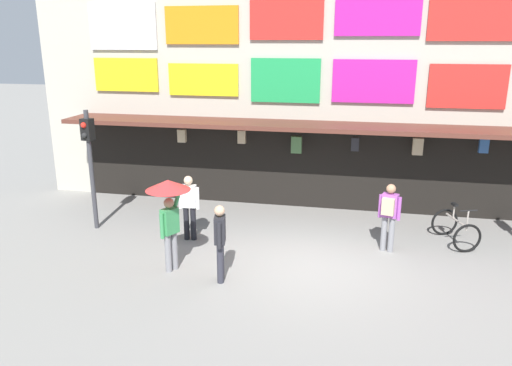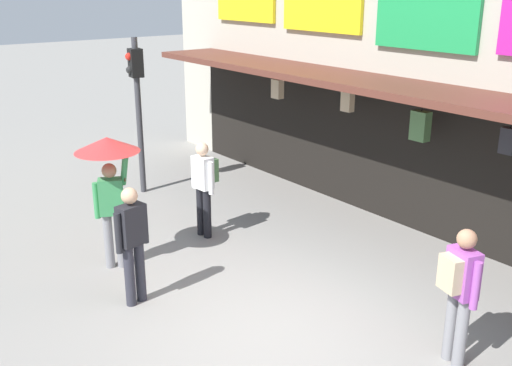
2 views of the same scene
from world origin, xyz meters
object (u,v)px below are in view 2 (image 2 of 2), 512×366
Objects in this scene: pedestrian_in_yellow at (204,182)px; pedestrian_with_umbrella at (109,166)px; pedestrian_in_blue at (132,239)px; pedestrian_in_purple at (459,287)px; traffic_light_near at (137,91)px.

pedestrian_with_umbrella is (0.18, -1.77, 0.66)m from pedestrian_in_yellow.
pedestrian_in_blue and pedestrian_in_purple have the same top height.
pedestrian_in_yellow is 1.00× the size of pedestrian_in_purple.
pedestrian_with_umbrella reaches higher than pedestrian_in_purple.
pedestrian_in_blue is (4.13, -2.23, -1.19)m from traffic_light_near.
traffic_light_near is at bearing -179.70° from pedestrian_in_purple.
traffic_light_near is 4.84m from pedestrian_in_blue.
pedestrian_with_umbrella reaches higher than pedestrian_in_yellow.
pedestrian_in_yellow and pedestrian_in_purple have the same top height.
traffic_light_near reaches higher than pedestrian_with_umbrella.
pedestrian_in_yellow is at bearing -4.31° from traffic_light_near.
pedestrian_with_umbrella is at bearing -33.96° from traffic_light_near.
pedestrian_in_yellow is 2.45m from pedestrian_in_blue.
pedestrian_in_blue is at bearing -146.99° from pedestrian_in_purple.
traffic_light_near is 3.57m from pedestrian_with_umbrella.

